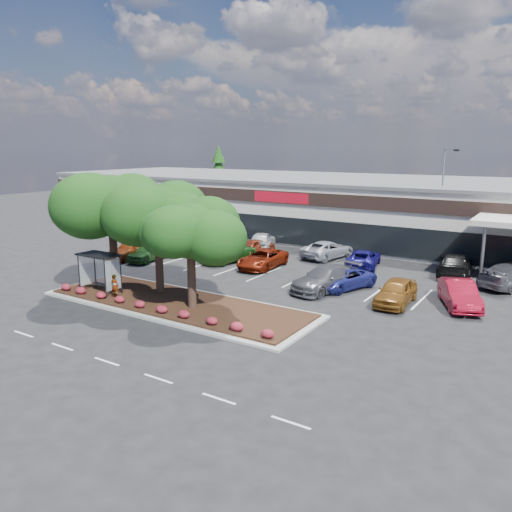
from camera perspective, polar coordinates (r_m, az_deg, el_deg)
The scene contains 27 objects.
ground at distance 27.41m, azimuth -11.43°, elevation -8.46°, with size 160.00×160.00×0.00m, color black.
retail_store at distance 55.54m, azimuth 13.51°, elevation 5.38°, with size 80.40×25.20×6.25m.
landscape_island at distance 31.41m, azimuth -9.03°, elevation -5.39°, with size 18.00×6.00×0.26m.
lane_markings at distance 35.29m, azimuth 0.19°, elevation -3.44°, with size 33.12×20.06×0.01m.
shrub_row at distance 29.84m, azimuth -11.73°, elevation -5.68°, with size 17.00×0.80×0.50m, color maroon, non-canonical shape.
bus_shelter at distance 33.98m, azimuth -17.31°, elevation -0.63°, with size 2.75×1.55×2.59m.
island_tree_west at distance 34.99m, azimuth -16.11°, elevation 2.98°, with size 7.20×7.20×7.89m, color #153910, non-canonical shape.
island_tree_mid at distance 33.01m, azimuth -11.13°, elevation 2.19°, with size 6.60×6.60×7.32m, color #153910, non-canonical shape.
island_tree_east at distance 29.37m, azimuth -7.44°, elevation 0.25°, with size 5.80×5.80×6.50m, color #153910, non-canonical shape.
conifer_north_west at distance 80.35m, azimuth -4.27°, elevation 9.09°, with size 4.40×4.40×10.00m, color #153910.
person_waiting at distance 32.82m, azimuth -15.83°, elevation -3.30°, with size 0.55×0.36×1.52m, color #594C47.
light_pole at distance 47.61m, azimuth 20.46°, elevation 5.10°, with size 1.43×0.51×9.54m.
car_0 at distance 45.12m, azimuth -13.93°, elevation 0.82°, with size 2.03×5.03×1.72m, color maroon.
car_1 at distance 43.92m, azimuth -12.13°, elevation 0.49°, with size 1.83×4.55×1.55m, color #1D4619.
car_2 at distance 42.54m, azimuth -3.32°, elevation 0.30°, with size 2.41×5.23×1.45m, color #154112.
car_3 at distance 40.37m, azimuth 0.75°, elevation -0.32°, with size 2.47×5.36×1.49m, color maroon.
car_4 at distance 35.00m, azimuth 9.90°, elevation -2.61°, with size 2.27×4.93×1.37m, color navy.
car_5 at distance 34.35m, azimuth 7.96°, elevation -2.57°, with size 2.34×5.75×1.67m, color #4E4D53.
car_6 at distance 32.33m, azimuth 15.71°, elevation -3.95°, with size 1.88×4.67×1.59m, color brown.
car_7 at distance 33.03m, azimuth 22.21°, elevation -4.04°, with size 1.72×4.94×1.63m, color maroon.
car_9 at distance 48.91m, azimuth -6.17°, elevation 1.96°, with size 1.94×4.83×1.65m, color silver.
car_10 at distance 45.95m, azimuth 0.06°, elevation 1.18°, with size 1.61×4.01×1.37m, color maroon.
car_11 at distance 47.69m, azimuth 0.72°, elevation 1.80°, with size 2.01×4.99×1.70m, color #B4B4B4.
car_12 at distance 44.37m, azimuth 8.18°, elevation 0.74°, with size 2.51×5.44×1.51m, color #9FA2AB.
car_13 at distance 41.70m, azimuth 12.19°, elevation -0.25°, with size 2.33×5.06×1.40m, color #110C5B.
car_15 at distance 40.87m, azimuth 21.79°, elevation -0.92°, with size 2.36×5.82×1.69m, color black.
car_16 at distance 39.08m, azimuth 27.21°, elevation -2.00°, with size 2.36×5.81×1.69m, color #505057.
Camera 1 is at (18.02, -18.25, 9.66)m, focal length 35.00 mm.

